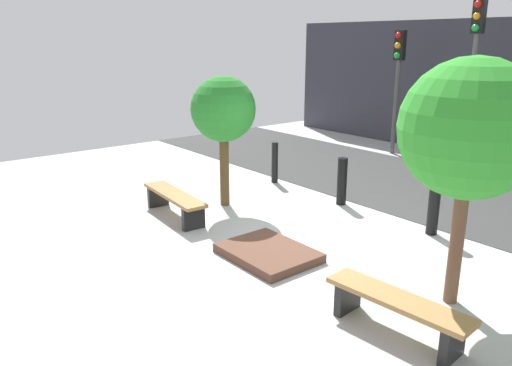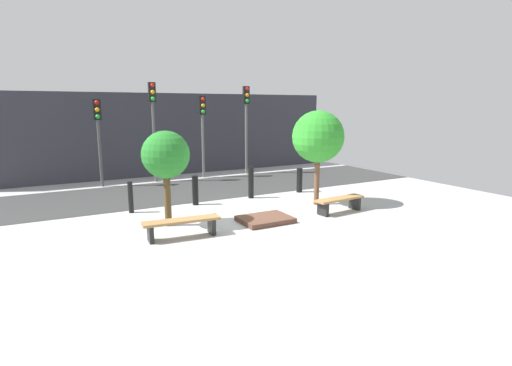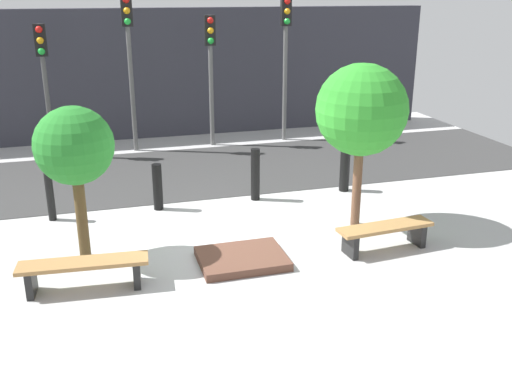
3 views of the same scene
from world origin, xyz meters
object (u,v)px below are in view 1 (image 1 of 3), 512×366
object	(u,v)px
tree_behind_left_bench	(223,111)
bollard_left	(342,181)
bollard_center	(434,203)
traffic_light_west	(398,70)
tree_behind_right_bench	(470,130)
bench_right	(397,308)
planter_bed	(268,253)
bench_left	(174,200)
bollard_far_left	(275,162)
traffic_light_mid_west	(474,55)

from	to	relation	value
tree_behind_left_bench	bollard_left	distance (m)	2.67
bollard_center	traffic_light_west	bearing A→B (deg)	132.51
tree_behind_right_bench	bollard_center	size ratio (longest dim) A/B	2.73
bench_right	planter_bed	bearing A→B (deg)	170.78
bollard_left	tree_behind_left_bench	bearing A→B (deg)	-128.11
bollard_center	bench_left	bearing A→B (deg)	-139.44
bollard_far_left	traffic_light_mid_west	bearing A→B (deg)	66.94
bench_left	bollard_center	world-z (taller)	bollard_center
planter_bed	tree_behind_left_bench	size ratio (longest dim) A/B	0.55
bench_right	bollard_left	xyz separation A→B (m)	(-3.42, 2.92, 0.15)
tree_behind_left_bench	traffic_light_mid_west	world-z (taller)	traffic_light_mid_west
bollard_left	traffic_light_west	world-z (taller)	traffic_light_west
traffic_light_west	planter_bed	bearing A→B (deg)	-66.40
bollard_far_left	tree_behind_left_bench	bearing A→B (deg)	-71.80
traffic_light_mid_west	tree_behind_left_bench	bearing A→B (deg)	-101.99
planter_bed	traffic_light_west	xyz separation A→B (m)	(-3.19, 7.29, 2.27)
tree_behind_right_bench	bollard_far_left	world-z (taller)	tree_behind_right_bench
tree_behind_right_bench	traffic_light_west	xyz separation A→B (m)	(-5.60, 6.37, 0.18)
traffic_light_mid_west	bollard_far_left	bearing A→B (deg)	-113.06
traffic_light_mid_west	bench_right	bearing A→B (deg)	-65.11
bench_right	traffic_light_mid_west	world-z (taller)	traffic_light_mid_west
tree_behind_left_bench	traffic_light_mid_west	xyz separation A→B (m)	(1.35, 6.37, 0.92)
tree_behind_left_bench	bollard_far_left	xyz separation A→B (m)	(-0.59, 1.80, -1.39)
bollard_center	traffic_light_mid_west	world-z (taller)	traffic_light_mid_west
bench_left	traffic_light_west	world-z (taller)	traffic_light_west
bollard_far_left	bollard_left	distance (m)	2.00
bench_left	bollard_left	xyz separation A→B (m)	(1.41, 2.92, 0.14)
bench_left	bollard_left	size ratio (longest dim) A/B	2.00
bollard_left	traffic_light_mid_west	distance (m)	5.12
bench_right	traffic_light_mid_west	bearing A→B (deg)	110.40
tree_behind_right_bench	bollard_center	world-z (taller)	tree_behind_right_bench
bench_left	traffic_light_mid_west	xyz separation A→B (m)	(1.35, 7.49, 2.44)
bench_left	bollard_center	bearing A→B (deg)	45.04
bench_left	traffic_light_west	size ratio (longest dim) A/B	0.56
traffic_light_west	traffic_light_mid_west	size ratio (longest dim) A/B	0.83
planter_bed	bollard_far_left	bearing A→B (deg)	137.82
traffic_light_west	bench_left	bearing A→B (deg)	-84.12
planter_bed	tree_behind_right_bench	xyz separation A→B (m)	(2.41, 0.92, 2.09)
bench_right	tree_behind_left_bench	world-z (taller)	tree_behind_left_bench
tree_behind_right_bench	bollard_far_left	bearing A→B (deg)	161.63
bollard_far_left	traffic_light_mid_west	distance (m)	5.48
tree_behind_left_bench	bollard_far_left	size ratio (longest dim) A/B	2.70
planter_bed	bollard_far_left	distance (m)	4.08
bollard_far_left	traffic_light_west	size ratio (longest dim) A/B	0.28
bench_left	traffic_light_west	bearing A→B (deg)	100.36
tree_behind_left_bench	bollard_far_left	distance (m)	2.35
bench_right	tree_behind_left_bench	distance (m)	5.19
planter_bed	traffic_light_mid_west	size ratio (longest dim) A/B	0.34
bollard_far_left	traffic_light_west	world-z (taller)	traffic_light_west
bollard_left	bench_left	bearing A→B (deg)	-115.78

